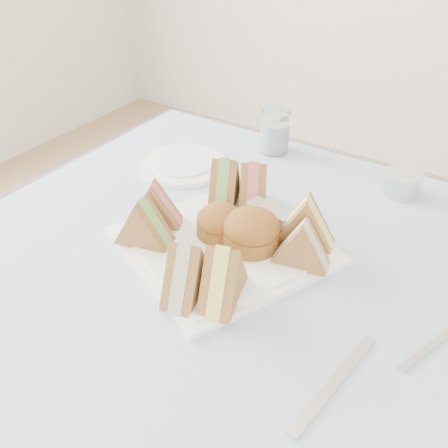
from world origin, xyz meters
The scene contains 19 objects.
table centered at (0.00, 0.00, 0.37)m, with size 0.90×0.90×0.74m, color brown.
tablecloth centered at (0.00, 0.00, 0.74)m, with size 1.02×1.02×0.01m, color silver.
serving_plate centered at (-0.05, 0.07, 0.75)m, with size 0.30×0.30×0.01m, color white.
sandwich_fl_a centered at (-0.18, 0.04, 0.80)m, with size 0.10×0.04×0.09m, color #9A6A39, non-canonical shape.
sandwich_fl_b centered at (-0.16, -0.01, 0.80)m, with size 0.10×0.05×0.09m, color #9A6A39, non-canonical shape.
sandwich_fr_a centered at (0.02, -0.05, 0.80)m, with size 0.10×0.05×0.09m, color #9A6A39, non-canonical shape.
sandwich_fr_b centered at (-0.03, -0.07, 0.80)m, with size 0.10×0.05×0.09m, color #9A6A39, non-canonical shape.
sandwich_bl_a centered at (-0.12, 0.18, 0.80)m, with size 0.10×0.05×0.09m, color #9A6A39, non-canonical shape.
sandwich_bl_b centered at (-0.07, 0.20, 0.80)m, with size 0.10×0.05×0.09m, color #9A6A39, non-canonical shape.
sandwich_br_a centered at (0.08, 0.09, 0.80)m, with size 0.09×0.04×0.08m, color #9A6A39, non-canonical shape.
sandwich_br_b centered at (0.06, 0.14, 0.80)m, with size 0.10×0.05×0.09m, color #9A6A39, non-canonical shape.
scone_left centered at (-0.07, 0.08, 0.79)m, with size 0.08×0.08×0.05m, color olive.
scone_right centered at (-0.01, 0.08, 0.79)m, with size 0.10×0.10×0.06m, color olive.
pastry_slice centered at (-0.01, 0.15, 0.78)m, with size 0.09×0.03×0.04m, color beige.
side_plate centered at (-0.28, 0.26, 0.75)m, with size 0.19×0.19×0.01m, color white.
water_glass centered at (-0.15, 0.44, 0.79)m, with size 0.07×0.07×0.10m, color white.
tea_strainer centered at (0.15, 0.40, 0.77)m, with size 0.08×0.08×0.04m, color silver.
knife centered at (0.22, -0.09, 0.75)m, with size 0.02×0.19×0.00m, color silver.
fork centered at (0.31, 0.06, 0.75)m, with size 0.01×0.19×0.00m, color silver.
Camera 1 is at (0.32, -0.50, 1.26)m, focal length 40.00 mm.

